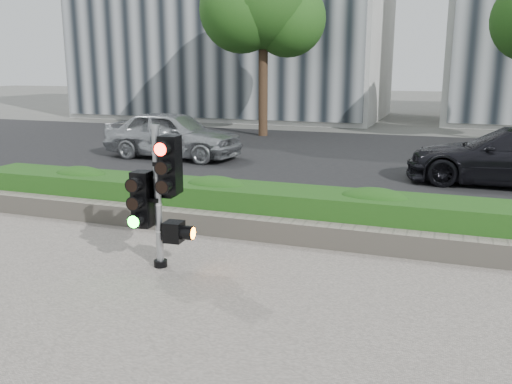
# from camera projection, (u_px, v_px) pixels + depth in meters

# --- Properties ---
(ground) EXTENTS (120.00, 120.00, 0.00)m
(ground) POSITION_uv_depth(u_px,v_px,m) (221.00, 287.00, 6.73)
(ground) COLOR #51514C
(ground) RESTS_ON ground
(road) EXTENTS (60.00, 13.00, 0.02)m
(road) POSITION_uv_depth(u_px,v_px,m) (357.00, 160.00, 15.89)
(road) COLOR black
(road) RESTS_ON ground
(curb) EXTENTS (60.00, 0.25, 0.12)m
(curb) POSITION_uv_depth(u_px,v_px,m) (292.00, 218.00, 9.60)
(curb) COLOR gray
(curb) RESTS_ON ground
(stone_wall) EXTENTS (12.00, 0.32, 0.34)m
(stone_wall) POSITION_uv_depth(u_px,v_px,m) (270.00, 229.00, 8.43)
(stone_wall) COLOR gray
(stone_wall) RESTS_ON sidewalk
(hedge) EXTENTS (12.00, 1.00, 0.68)m
(hedge) POSITION_uv_depth(u_px,v_px,m) (282.00, 209.00, 8.98)
(hedge) COLOR #387123
(hedge) RESTS_ON sidewalk
(tree_left) EXTENTS (4.61, 4.03, 7.34)m
(tree_left) POSITION_uv_depth(u_px,v_px,m) (263.00, 3.00, 20.43)
(tree_left) COLOR black
(tree_left) RESTS_ON ground
(traffic_signal) EXTENTS (0.67, 0.51, 1.92)m
(traffic_signal) POSITION_uv_depth(u_px,v_px,m) (160.00, 190.00, 7.12)
(traffic_signal) COLOR black
(traffic_signal) RESTS_ON sidewalk
(car_silver) EXTENTS (4.21, 1.85, 1.41)m
(car_silver) POSITION_uv_depth(u_px,v_px,m) (173.00, 134.00, 16.04)
(car_silver) COLOR #A1A4A8
(car_silver) RESTS_ON road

